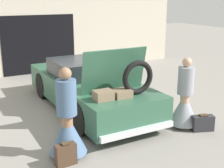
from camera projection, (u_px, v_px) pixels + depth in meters
name	position (u px, v px, depth m)	size (l,w,h in m)	color
ground_plane	(89.00, 108.00, 8.32)	(40.00, 40.00, 0.00)	gray
garage_wall_back	(38.00, 37.00, 11.78)	(12.00, 0.14, 2.80)	beige
car	(89.00, 87.00, 8.16)	(1.83, 4.79, 1.81)	#336047
person_left	(67.00, 126.00, 5.68)	(0.70, 0.70, 1.69)	#997051
person_right	(184.00, 103.00, 7.01)	(0.68, 0.68, 1.60)	tan
suitcase_beside_left_person	(66.00, 155.00, 5.47)	(0.38, 0.18, 0.43)	#473323
suitcase_beside_right_person	(203.00, 123.00, 6.88)	(0.51, 0.34, 0.38)	#2D2D33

